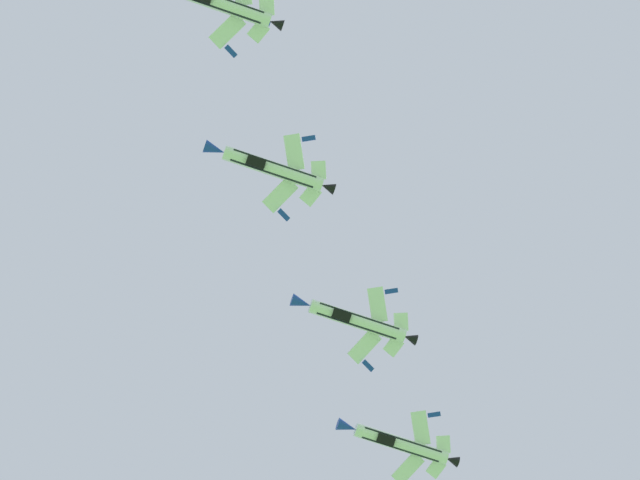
% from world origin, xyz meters
% --- Properties ---
extents(fighter_jet_left_wing, '(15.46, 9.96, 4.58)m').
position_xyz_m(fighter_jet_left_wing, '(1.11, 18.59, 152.45)').
color(fighter_jet_left_wing, white).
extents(fighter_jet_right_wing, '(15.46, 9.83, 4.77)m').
position_xyz_m(fighter_jet_right_wing, '(17.45, 29.50, 150.21)').
color(fighter_jet_right_wing, white).
extents(fighter_jet_left_outer, '(15.46, 9.71, 4.93)m').
position_xyz_m(fighter_jet_left_outer, '(36.96, 37.93, 150.36)').
color(fighter_jet_left_outer, white).
extents(fighter_jet_right_outer, '(15.46, 9.82, 4.79)m').
position_xyz_m(fighter_jet_right_outer, '(51.51, 47.20, 150.88)').
color(fighter_jet_right_outer, white).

